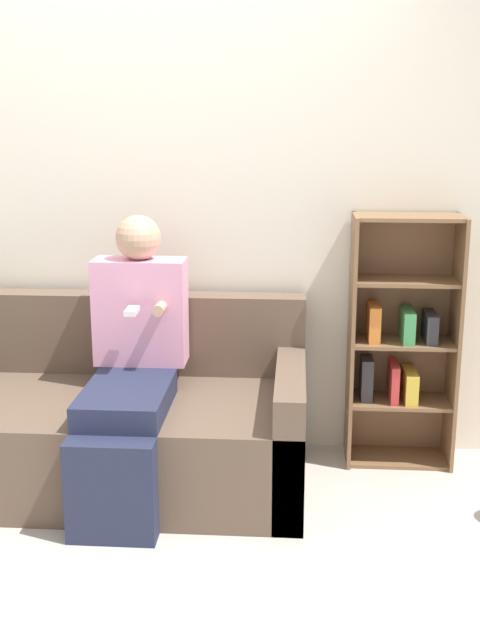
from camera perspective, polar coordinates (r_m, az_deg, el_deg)
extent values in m
plane|color=#BCB2A8|center=(3.44, -9.00, -15.14)|extent=(14.00, 14.00, 0.00)
cube|color=silver|center=(4.05, -6.36, 8.50)|extent=(10.00, 0.06, 2.55)
cube|color=brown|center=(3.81, -12.01, -8.70)|extent=(2.15, 0.77, 0.43)
cube|color=brown|center=(4.15, -10.41, -3.67)|extent=(2.15, 0.16, 0.83)
cube|color=brown|center=(3.63, 3.55, -8.15)|extent=(0.13, 0.77, 0.59)
cube|color=#232842|center=(3.34, -9.18, -11.94)|extent=(0.36, 0.12, 0.43)
cube|color=#232842|center=(3.54, -8.11, -5.61)|extent=(0.36, 0.56, 0.11)
cube|color=#E599BC|center=(3.80, -7.10, 0.62)|extent=(0.43, 0.19, 0.50)
sphere|color=tan|center=(3.74, -7.27, 5.82)|extent=(0.21, 0.21, 0.21)
cylinder|color=tan|center=(3.63, -5.74, 0.80)|extent=(0.05, 0.10, 0.05)
cube|color=white|center=(3.60, -7.72, 0.64)|extent=(0.05, 0.12, 0.02)
cube|color=brown|center=(3.94, 7.91, -1.50)|extent=(0.02, 0.29, 1.23)
cube|color=brown|center=(4.01, 14.99, -1.61)|extent=(0.02, 0.29, 1.23)
cube|color=brown|center=(4.09, 11.25, -1.04)|extent=(0.51, 0.02, 1.23)
cube|color=brown|center=(4.17, 11.06, -9.59)|extent=(0.48, 0.25, 0.02)
cube|color=brown|center=(4.06, 11.26, -5.68)|extent=(0.48, 0.25, 0.02)
cube|color=brown|center=(3.97, 11.48, -1.56)|extent=(0.48, 0.25, 0.02)
cube|color=brown|center=(3.89, 11.70, 2.73)|extent=(0.48, 0.25, 0.02)
cube|color=brown|center=(3.85, 11.93, 7.16)|extent=(0.48, 0.25, 0.02)
cube|color=#C63838|center=(4.02, 10.84, -4.29)|extent=(0.04, 0.20, 0.19)
cube|color=#429956|center=(3.95, 11.80, -0.35)|extent=(0.06, 0.21, 0.16)
cube|color=#333338|center=(3.96, 13.35, -0.48)|extent=(0.05, 0.20, 0.14)
cube|color=gold|center=(4.04, 11.98, -4.55)|extent=(0.06, 0.21, 0.15)
cube|color=orange|center=(3.92, 9.48, -0.16)|extent=(0.05, 0.18, 0.18)
cube|color=#333338|center=(4.00, 8.98, -4.11)|extent=(0.06, 0.14, 0.21)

